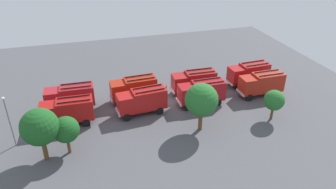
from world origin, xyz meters
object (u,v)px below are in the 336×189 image
object	(u,v)px
traffic_cone_0	(226,87)
traffic_cone_1	(76,99)
tree_0	(274,100)
lamppost	(9,118)
fire_truck_6	(142,100)
tree_2	(66,130)
firefighter_2	(56,131)
traffic_cone_2	(166,86)
fire_truck_4	(262,83)
firefighter_0	(86,107)
tree_3	(40,127)
fire_truck_1	(194,81)
fire_truck_0	(249,73)
fire_truck_2	(134,88)
firefighter_1	(202,80)
fire_truck_7	(67,111)
fire_truck_5	(202,92)
fire_truck_3	(70,96)
tree_1	(201,100)

from	to	relation	value
traffic_cone_0	traffic_cone_1	world-z (taller)	traffic_cone_1
tree_0	lamppost	distance (m)	34.31
traffic_cone_0	traffic_cone_1	xyz separation A→B (m)	(24.45, -2.37, 0.06)
fire_truck_6	tree_2	size ratio (longest dim) A/B	1.50
firefighter_2	traffic_cone_2	size ratio (longest dim) A/B	2.82
fire_truck_4	firefighter_0	xyz separation A→B (m)	(27.26, -2.12, -1.11)
fire_truck_4	tree_3	xyz separation A→B (m)	(32.45, 7.07, 2.35)
fire_truck_1	firefighter_2	bearing A→B (deg)	18.75
fire_truck_0	tree_0	size ratio (longest dim) A/B	1.64
fire_truck_2	tree_0	bearing A→B (deg)	146.34
firefighter_2	tree_2	xyz separation A→B (m)	(-1.60, 3.59, 2.36)
firefighter_1	firefighter_0	bearing A→B (deg)	7.50
fire_truck_4	traffic_cone_2	bearing A→B (deg)	-25.99
firefighter_2	traffic_cone_2	world-z (taller)	firefighter_2
fire_truck_6	tree_0	size ratio (longest dim) A/B	1.66
tree_2	tree_3	xyz separation A→B (m)	(2.65, 0.51, 1.19)
fire_truck_7	tree_3	world-z (taller)	tree_3
tree_3	traffic_cone_2	distance (m)	23.44
fire_truck_2	tree_0	size ratio (longest dim) A/B	1.64
fire_truck_0	firefighter_0	world-z (taller)	fire_truck_0
firefighter_2	tree_0	size ratio (longest dim) A/B	0.38
traffic_cone_1	firefighter_1	bearing A→B (deg)	179.62
fire_truck_0	fire_truck_6	bearing A→B (deg)	9.06
fire_truck_6	fire_truck_5	bearing A→B (deg)	175.47
tree_0	fire_truck_3	bearing A→B (deg)	-21.48
tree_3	traffic_cone_1	bearing A→B (deg)	-106.25
fire_truck_7	traffic_cone_0	size ratio (longest dim) A/B	12.11
firefighter_1	tree_0	size ratio (longest dim) A/B	0.37
tree_0	traffic_cone_0	xyz separation A→B (m)	(2.01, -10.42, -2.70)
firefighter_2	fire_truck_2	bearing A→B (deg)	-24.47
tree_1	traffic_cone_0	bearing A→B (deg)	-130.72
fire_truck_3	fire_truck_4	size ratio (longest dim) A/B	1.01
fire_truck_5	tree_2	world-z (taller)	tree_2
fire_truck_3	tree_1	xyz separation A→B (m)	(-16.47, 10.35, 2.39)
tree_2	traffic_cone_0	size ratio (longest dim) A/B	8.20
fire_truck_0	fire_truck_7	bearing A→B (deg)	4.83
firefighter_1	tree_1	size ratio (longest dim) A/B	0.24
traffic_cone_0	fire_truck_2	bearing A→B (deg)	-0.81
tree_0	tree_2	xyz separation A→B (m)	(27.64, -0.15, 0.31)
fire_truck_1	fire_truck_4	world-z (taller)	same
fire_truck_0	fire_truck_6	world-z (taller)	same
fire_truck_2	firefighter_1	size ratio (longest dim) A/B	4.43
firefighter_0	lamppost	distance (m)	10.93
tree_2	lamppost	bearing A→B (deg)	-26.95
fire_truck_6	fire_truck_4	bearing A→B (deg)	175.46
fire_truck_4	firefighter_0	world-z (taller)	fire_truck_4
tree_1	fire_truck_4	bearing A→B (deg)	-153.60
fire_truck_3	firefighter_0	distance (m)	2.99
traffic_cone_0	fire_truck_1	bearing A→B (deg)	-0.08
tree_0	tree_1	bearing A→B (deg)	-1.80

